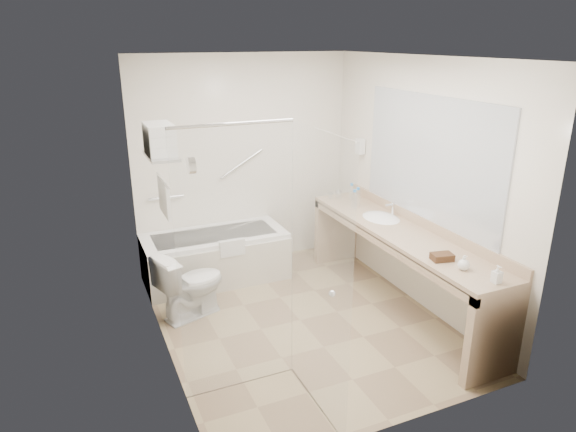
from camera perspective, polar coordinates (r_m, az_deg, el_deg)
name	(u,v)px	position (r m, az deg, el deg)	size (l,w,h in m)	color
floor	(300,320)	(5.20, 1.35, -11.48)	(3.20, 3.20, 0.00)	#9E8861
ceiling	(302,57)	(4.47, 1.61, 17.25)	(2.60, 3.20, 0.10)	white
wall_back	(244,163)	(6.12, -4.91, 5.90)	(2.60, 0.10, 2.50)	silver
wall_front	(406,268)	(3.40, 13.00, -5.70)	(2.60, 0.10, 2.50)	silver
wall_left	(157,219)	(4.32, -14.34, -0.35)	(0.10, 3.20, 2.50)	silver
wall_right	(418,185)	(5.35, 14.23, 3.40)	(0.10, 3.20, 2.50)	silver
bathtub	(215,257)	(5.96, -8.06, -4.49)	(1.60, 0.73, 0.59)	white
grab_bar_short	(166,198)	(5.94, -13.40, 2.01)	(0.03, 0.03, 0.40)	silver
grab_bar_long	(241,164)	(6.07, -5.23, 5.77)	(0.03, 0.03, 0.60)	silver
shower_enclosure	(276,270)	(3.72, -1.35, -6.04)	(0.96, 0.91, 2.11)	silver
towel_shelf	(160,149)	(4.55, -14.02, 7.23)	(0.24, 0.55, 0.81)	silver
vanity_counter	(399,250)	(5.27, 12.28, -3.70)	(0.55, 2.70, 0.95)	tan
sink	(381,220)	(5.53, 10.29, -0.47)	(0.40, 0.52, 0.14)	white
faucet	(393,209)	(5.57, 11.60, 0.79)	(0.03, 0.03, 0.14)	silver
mirror	(429,159)	(5.15, 15.42, 6.17)	(0.02, 2.00, 1.20)	#AAB0B7
hairdryer_unit	(360,146)	(6.11, 8.02, 7.68)	(0.08, 0.10, 0.18)	silver
toilet	(191,284)	(5.22, -10.73, -7.48)	(0.39, 0.69, 0.68)	white
amenity_basket	(442,257)	(4.59, 16.75, -4.37)	(0.18, 0.12, 0.06)	#412C17
soap_bottle_a	(496,279)	(4.32, 22.15, -6.49)	(0.07, 0.15, 0.07)	silver
soap_bottle_b	(464,264)	(4.46, 18.94, -5.09)	(0.10, 0.13, 0.10)	silver
water_bottle_left	(358,197)	(5.84, 7.75, 2.07)	(0.07, 0.07, 0.22)	silver
water_bottle_mid	(354,200)	(5.73, 7.39, 1.78)	(0.07, 0.07, 0.22)	silver
water_bottle_right	(351,192)	(6.04, 7.05, 2.62)	(0.06, 0.06, 0.20)	silver
drinking_glass_near	(338,194)	(6.10, 5.61, 2.42)	(0.08, 0.08, 0.10)	silver
drinking_glass_far	(331,196)	(6.07, 4.78, 2.25)	(0.06, 0.06, 0.08)	silver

